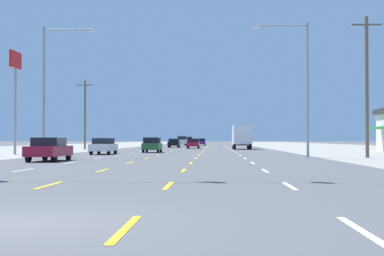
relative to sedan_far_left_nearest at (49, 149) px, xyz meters
name	(u,v)px	position (x,y,z in m)	size (l,w,h in m)	color
ground_plane	(192,149)	(7.14, 41.80, -0.76)	(572.00, 572.00, 0.00)	#4C4C4F
lot_apron_left	(17,149)	(-17.61, 41.80, -0.75)	(28.00, 440.00, 0.01)	gray
lot_apron_right	(372,149)	(31.89, 41.80, -0.75)	(28.00, 440.00, 0.01)	gray
lane_markings	(200,146)	(7.14, 80.30, -0.75)	(10.64, 227.60, 0.01)	white
signal_span_wire	(136,31)	(7.38, -13.45, 4.55)	(25.61, 0.53, 9.19)	brown
sedan_far_left_nearest	(49,149)	(0.00, 0.00, 0.00)	(1.80, 4.50, 1.46)	maroon
sedan_far_left_near	(104,146)	(0.24, 15.06, 0.00)	(1.80, 4.50, 1.46)	white
hatchback_inner_left_mid	(152,145)	(3.84, 21.85, 0.03)	(1.72, 3.90, 1.54)	#235B2D
box_truck_far_right_midfar	(242,136)	(13.90, 40.24, 1.08)	(2.40, 7.20, 3.23)	white
sedan_center_turn_far	(193,143)	(7.06, 46.36, 0.00)	(1.80, 4.50, 1.46)	maroon
sedan_inner_left_farther	(174,143)	(3.54, 55.22, 0.00)	(1.80, 4.50, 1.46)	black
suv_inner_left_farthest	(182,141)	(3.63, 76.69, 0.27)	(1.98, 4.90, 1.98)	silver
hatchback_center_turn_distant_a	(202,142)	(7.36, 84.21, 0.03)	(1.72, 3.90, 1.54)	#4C196B
hatchback_center_turn_distant_b	(202,142)	(7.10, 97.31, 0.03)	(1.72, 3.90, 1.54)	#B28C33
suv_inner_left_distant_c	(188,141)	(3.81, 97.63, 0.27)	(1.98, 4.90, 1.98)	#235B2D
pole_sign_left_row_1	(15,75)	(-7.70, 14.66, 6.37)	(0.24, 2.44, 9.26)	gray
streetlight_left_row_0	(49,81)	(-2.60, 8.18, 5.09)	(4.20, 0.26, 10.12)	gray
streetlight_right_row_0	(302,79)	(16.88, 8.18, 5.17)	(4.20, 0.26, 10.28)	gray
utility_pole_right_row_0	(367,84)	(21.47, 7.22, 4.66)	(2.20, 0.26, 10.44)	brown
utility_pole_left_row_1	(85,114)	(-7.23, 38.65, 4.07)	(2.20, 0.26, 9.27)	brown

